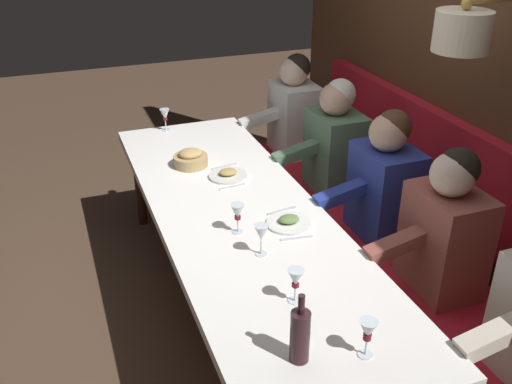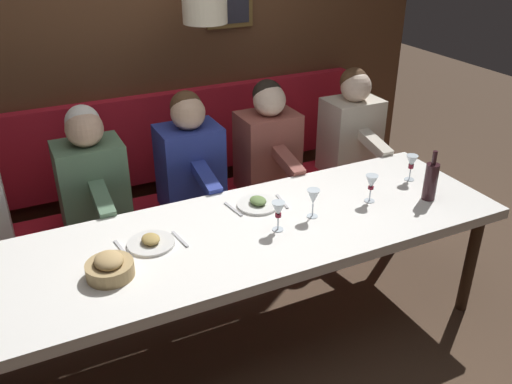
% 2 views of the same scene
% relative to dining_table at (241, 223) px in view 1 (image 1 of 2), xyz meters
% --- Properties ---
extents(ground_plane, '(12.00, 12.00, 0.00)m').
position_rel_dining_table_xyz_m(ground_plane, '(0.00, 0.00, -0.68)').
color(ground_plane, '#4C3828').
extents(dining_table, '(0.90, 2.91, 0.74)m').
position_rel_dining_table_xyz_m(dining_table, '(0.00, 0.00, 0.00)').
color(dining_table, white).
rests_on(dining_table, ground_plane).
extents(banquette_bench, '(0.52, 3.11, 0.45)m').
position_rel_dining_table_xyz_m(banquette_bench, '(0.89, 0.00, -0.46)').
color(banquette_bench, red).
rests_on(banquette_bench, ground_plane).
extents(back_wall_panel, '(0.59, 4.31, 2.90)m').
position_rel_dining_table_xyz_m(back_wall_panel, '(1.46, -0.01, 0.68)').
color(back_wall_panel, '#51331E').
rests_on(back_wall_panel, ground_plane).
extents(diner_near, '(0.60, 0.40, 0.79)m').
position_rel_dining_table_xyz_m(diner_near, '(0.88, -0.61, 0.13)').
color(diner_near, '#934C42').
rests_on(diner_near, banquette_bench).
extents(diner_middle, '(0.60, 0.40, 0.79)m').
position_rel_dining_table_xyz_m(diner_middle, '(0.88, -0.04, 0.13)').
color(diner_middle, '#283893').
rests_on(diner_middle, banquette_bench).
extents(diner_far, '(0.60, 0.40, 0.79)m').
position_rel_dining_table_xyz_m(diner_far, '(0.88, 0.59, 0.13)').
color(diner_far, '#567A5B').
rests_on(diner_far, banquette_bench).
extents(diner_farthest, '(0.60, 0.40, 0.79)m').
position_rel_dining_table_xyz_m(diner_farthest, '(0.88, 1.28, 0.13)').
color(diner_farthest, white).
rests_on(diner_farthest, banquette_bench).
extents(place_setting_0, '(0.24, 0.33, 0.05)m').
position_rel_dining_table_xyz_m(place_setting_0, '(0.20, -0.20, 0.07)').
color(place_setting_0, white).
rests_on(place_setting_0, dining_table).
extents(place_setting_1, '(0.24, 0.33, 0.05)m').
position_rel_dining_table_xyz_m(place_setting_1, '(0.08, 0.46, 0.07)').
color(place_setting_1, silver).
rests_on(place_setting_1, dining_table).
extents(wine_glass_0, '(0.07, 0.07, 0.16)m').
position_rel_dining_table_xyz_m(wine_glass_0, '(-0.04, -0.41, 0.18)').
color(wine_glass_0, silver).
rests_on(wine_glass_0, dining_table).
extents(wine_glass_1, '(0.07, 0.07, 0.16)m').
position_rel_dining_table_xyz_m(wine_glass_1, '(-0.03, -0.80, 0.17)').
color(wine_glass_1, silver).
rests_on(wine_glass_1, dining_table).
extents(wine_glass_2, '(0.07, 0.07, 0.16)m').
position_rel_dining_table_xyz_m(wine_glass_2, '(-0.08, -0.18, 0.17)').
color(wine_glass_2, silver).
rests_on(wine_glass_2, dining_table).
extents(wine_glass_3, '(0.07, 0.07, 0.16)m').
position_rel_dining_table_xyz_m(wine_glass_3, '(-0.11, 1.37, 0.17)').
color(wine_glass_3, silver).
rests_on(wine_glass_3, dining_table).
extents(wine_glass_4, '(0.07, 0.07, 0.16)m').
position_rel_dining_table_xyz_m(wine_glass_4, '(0.09, -1.19, 0.17)').
color(wine_glass_4, silver).
rests_on(wine_glass_4, dining_table).
extents(wine_bottle, '(0.08, 0.08, 0.30)m').
position_rel_dining_table_xyz_m(wine_bottle, '(-0.15, -1.12, 0.18)').
color(wine_bottle, '#33191E').
rests_on(wine_bottle, dining_table).
extents(bread_bowl, '(0.22, 0.22, 0.12)m').
position_rel_dining_table_xyz_m(bread_bowl, '(-0.10, 0.70, 0.11)').
color(bread_bowl, tan).
rests_on(bread_bowl, dining_table).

